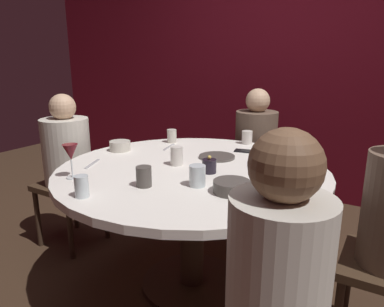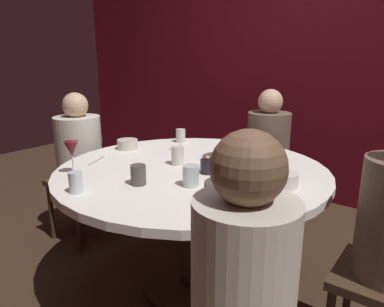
{
  "view_description": "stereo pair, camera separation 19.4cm",
  "coord_description": "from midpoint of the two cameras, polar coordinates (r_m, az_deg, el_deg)",
  "views": [
    {
      "loc": [
        0.96,
        -1.61,
        1.33
      ],
      "look_at": [
        0.0,
        0.0,
        0.83
      ],
      "focal_mm": 33.03,
      "sensor_mm": 36.0,
      "label": 1
    },
    {
      "loc": [
        1.12,
        -1.5,
        1.33
      ],
      "look_at": [
        0.0,
        0.0,
        0.83
      ],
      "focal_mm": 33.03,
      "sensor_mm": 36.0,
      "label": 2
    }
  ],
  "objects": [
    {
      "name": "ground_plane",
      "position": [
        2.3,
        -2.58,
        -20.39
      ],
      "size": [
        8.0,
        8.0,
        0.0
      ],
      "primitive_type": "plane",
      "color": "#382619"
    },
    {
      "name": "back_wall",
      "position": [
        3.56,
        14.24,
        14.15
      ],
      "size": [
        6.0,
        0.1,
        2.6
      ],
      "primitive_type": "cube",
      "color": "maroon",
      "rests_on": "ground"
    },
    {
      "name": "dining_table",
      "position": [
        2.0,
        -2.78,
        -5.94
      ],
      "size": [
        1.49,
        1.49,
        0.75
      ],
      "color": "white",
      "rests_on": "ground"
    },
    {
      "name": "seated_diner_left",
      "position": [
        2.66,
        -21.55,
        0.01
      ],
      "size": [
        0.4,
        0.4,
        1.1
      ],
      "rotation": [
        0.0,
        0.0,
        6.28
      ],
      "color": "#3F2D1E",
      "rests_on": "ground"
    },
    {
      "name": "seated_diner_back",
      "position": [
        2.82,
        8.34,
        1.83
      ],
      "size": [
        0.4,
        0.4,
        1.11
      ],
      "rotation": [
        0.0,
        0.0,
        4.71
      ],
      "color": "#3F2D1E",
      "rests_on": "ground"
    },
    {
      "name": "seated_diner_front_right",
      "position": [
        1.09,
        8.52,
        -19.35
      ],
      "size": [
        0.57,
        0.57,
        1.16
      ],
      "rotation": [
        0.0,
        0.0,
        2.36
      ],
      "color": "#3F2D1E",
      "rests_on": "ground"
    },
    {
      "name": "candle_holder",
      "position": [
        1.86,
        -0.17,
        -2.06
      ],
      "size": [
        0.08,
        0.08,
        0.09
      ],
      "color": "black",
      "rests_on": "dining_table"
    },
    {
      "name": "wine_glass",
      "position": [
        1.88,
        -21.84,
        -0.05
      ],
      "size": [
        0.08,
        0.08,
        0.18
      ],
      "color": "silver",
      "rests_on": "dining_table"
    },
    {
      "name": "dinner_plate",
      "position": [
        2.14,
        1.47,
        -0.56
      ],
      "size": [
        0.22,
        0.22,
        0.01
      ],
      "primitive_type": "cylinder",
      "color": "#4C4742",
      "rests_on": "dining_table"
    },
    {
      "name": "cell_phone",
      "position": [
        2.3,
        6.27,
        0.36
      ],
      "size": [
        0.15,
        0.1,
        0.01
      ],
      "primitive_type": "cube",
      "rotation": [
        0.0,
        0.0,
        1.77
      ],
      "color": "black",
      "rests_on": "dining_table"
    },
    {
      "name": "bowl_serving_large",
      "position": [
        1.59,
        2.96,
        -5.44
      ],
      "size": [
        0.17,
        0.17,
        0.06
      ],
      "primitive_type": "cylinder",
      "color": "#4C4742",
      "rests_on": "dining_table"
    },
    {
      "name": "bowl_salad_center",
      "position": [
        2.37,
        -13.86,
        1.17
      ],
      "size": [
        0.14,
        0.14,
        0.06
      ],
      "primitive_type": "cylinder",
      "color": "beige",
      "rests_on": "dining_table"
    },
    {
      "name": "bowl_small_white",
      "position": [
        1.74,
        12.14,
        -3.73
      ],
      "size": [
        0.13,
        0.13,
        0.07
      ],
      "primitive_type": "cylinder",
      "color": "silver",
      "rests_on": "dining_table"
    },
    {
      "name": "cup_near_candle",
      "position": [
        2.51,
        6.71,
        2.58
      ],
      "size": [
        0.07,
        0.07,
        0.09
      ],
      "primitive_type": "cylinder",
      "color": "silver",
      "rests_on": "dining_table"
    },
    {
      "name": "cup_by_left_diner",
      "position": [
        1.66,
        -2.47,
        -3.67
      ],
      "size": [
        0.08,
        0.08,
        0.1
      ],
      "primitive_type": "cylinder",
      "color": "silver",
      "rests_on": "dining_table"
    },
    {
      "name": "cup_by_right_diner",
      "position": [
        2.54,
        -5.47,
        2.81
      ],
      "size": [
        0.07,
        0.07,
        0.09
      ],
      "primitive_type": "cylinder",
      "color": "beige",
      "rests_on": "dining_table"
    },
    {
      "name": "cup_center_front",
      "position": [
        1.99,
        -5.29,
        -0.42
      ],
      "size": [
        0.07,
        0.07,
        0.11
      ],
      "primitive_type": "cylinder",
      "color": "silver",
      "rests_on": "dining_table"
    },
    {
      "name": "cup_far_edge",
      "position": [
        1.64,
        -20.69,
        -5.06
      ],
      "size": [
        0.06,
        0.06,
        0.1
      ],
      "primitive_type": "cylinder",
      "color": "silver",
      "rests_on": "dining_table"
    },
    {
      "name": "cup_beside_wine",
      "position": [
        1.69,
        -11.06,
        -3.73
      ],
      "size": [
        0.07,
        0.07,
        0.1
      ],
      "primitive_type": "cylinder",
      "color": "#4C4742",
      "rests_on": "dining_table"
    },
    {
      "name": "fork_near_plate",
      "position": [
        2.12,
        -18.36,
        -1.64
      ],
      "size": [
        0.08,
        0.17,
        0.01
      ],
      "primitive_type": "cube",
      "rotation": [
        0.0,
        0.0,
        0.39
      ],
      "color": "#B7B7BC",
      "rests_on": "dining_table"
    },
    {
      "name": "knife_near_plate",
      "position": [
        2.41,
        -6.06,
        1.03
      ],
      "size": [
        0.06,
        0.18,
        0.01
      ],
      "primitive_type": "cube",
      "rotation": [
        0.0,
        0.0,
        0.22
      ],
      "color": "#B7B7BC",
      "rests_on": "dining_table"
    }
  ]
}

